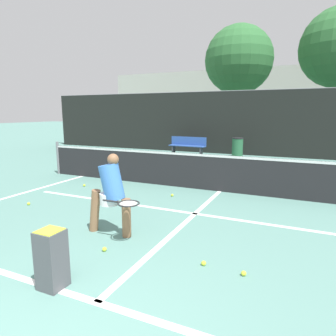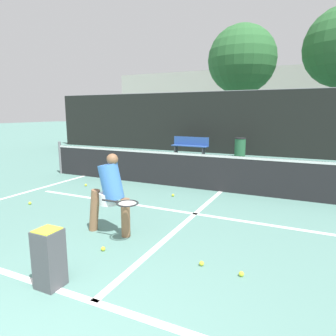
# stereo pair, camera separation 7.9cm
# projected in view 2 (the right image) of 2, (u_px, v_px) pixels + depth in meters

# --- Properties ---
(court_baseline_near) EXTENTS (11.00, 0.10, 0.01)m
(court_baseline_near) POSITION_uv_depth(u_px,v_px,m) (94.00, 302.00, 3.24)
(court_baseline_near) COLOR white
(court_baseline_near) RESTS_ON ground
(court_service_line) EXTENTS (8.25, 0.10, 0.01)m
(court_service_line) POSITION_uv_depth(u_px,v_px,m) (195.00, 214.00, 6.05)
(court_service_line) COLOR white
(court_service_line) RESTS_ON ground
(court_center_mark) EXTENTS (0.10, 5.08, 0.01)m
(court_center_mark) POSITION_uv_depth(u_px,v_px,m) (183.00, 224.00, 5.50)
(court_center_mark) COLOR white
(court_center_mark) RESTS_ON ground
(court_sideline_left) EXTENTS (0.10, 6.08, 0.01)m
(court_sideline_left) POSITION_uv_depth(u_px,v_px,m) (15.00, 195.00, 7.40)
(court_sideline_left) COLOR white
(court_sideline_left) RESTS_ON ground
(net) EXTENTS (11.09, 0.09, 1.07)m
(net) POSITION_uv_depth(u_px,v_px,m) (221.00, 172.00, 7.67)
(net) COLOR slate
(net) RESTS_ON ground
(fence_back) EXTENTS (24.00, 0.06, 3.04)m
(fence_back) POSITION_uv_depth(u_px,v_px,m) (264.00, 123.00, 13.80)
(fence_back) COLOR black
(fence_back) RESTS_ON ground
(player_practicing) EXTENTS (1.12, 0.57, 1.38)m
(player_practicing) POSITION_uv_depth(u_px,v_px,m) (110.00, 192.00, 4.94)
(player_practicing) COLOR #8C6042
(player_practicing) RESTS_ON ground
(tennis_ball_scattered_0) EXTENTS (0.07, 0.07, 0.07)m
(tennis_ball_scattered_0) POSITION_uv_depth(u_px,v_px,m) (202.00, 263.00, 4.01)
(tennis_ball_scattered_0) COLOR #D1E033
(tennis_ball_scattered_0) RESTS_ON ground
(tennis_ball_scattered_1) EXTENTS (0.07, 0.07, 0.07)m
(tennis_ball_scattered_1) POSITION_uv_depth(u_px,v_px,m) (173.00, 195.00, 7.30)
(tennis_ball_scattered_1) COLOR #D1E033
(tennis_ball_scattered_1) RESTS_ON ground
(tennis_ball_scattered_3) EXTENTS (0.07, 0.07, 0.07)m
(tennis_ball_scattered_3) POSITION_uv_depth(u_px,v_px,m) (86.00, 185.00, 8.32)
(tennis_ball_scattered_3) COLOR #D1E033
(tennis_ball_scattered_3) RESTS_ON ground
(tennis_ball_scattered_4) EXTENTS (0.07, 0.07, 0.07)m
(tennis_ball_scattered_4) POSITION_uv_depth(u_px,v_px,m) (30.00, 203.00, 6.66)
(tennis_ball_scattered_4) COLOR #D1E033
(tennis_ball_scattered_4) RESTS_ON ground
(tennis_ball_scattered_5) EXTENTS (0.07, 0.07, 0.07)m
(tennis_ball_scattered_5) POSITION_uv_depth(u_px,v_px,m) (241.00, 274.00, 3.75)
(tennis_ball_scattered_5) COLOR #D1E033
(tennis_ball_scattered_5) RESTS_ON ground
(tennis_ball_scattered_6) EXTENTS (0.07, 0.07, 0.07)m
(tennis_ball_scattered_6) POSITION_uv_depth(u_px,v_px,m) (103.00, 249.00, 4.44)
(tennis_ball_scattered_6) COLOR #D1E033
(tennis_ball_scattered_6) RESTS_ON ground
(ball_hopper) EXTENTS (0.28, 0.28, 0.71)m
(ball_hopper) POSITION_uv_depth(u_px,v_px,m) (49.00, 257.00, 3.47)
(ball_hopper) COLOR #4C4C51
(ball_hopper) RESTS_ON ground
(courtside_bench) EXTENTS (1.81, 0.44, 0.86)m
(courtside_bench) POSITION_uv_depth(u_px,v_px,m) (190.00, 145.00, 14.37)
(courtside_bench) COLOR #2D519E
(courtside_bench) RESTS_ON ground
(trash_bin) EXTENTS (0.51, 0.51, 0.89)m
(trash_bin) POSITION_uv_depth(u_px,v_px,m) (240.00, 148.00, 13.53)
(trash_bin) COLOR #28603D
(trash_bin) RESTS_ON ground
(tree_mid) EXTENTS (4.08, 4.08, 7.17)m
(tree_mid) POSITION_uv_depth(u_px,v_px,m) (242.00, 60.00, 18.01)
(tree_mid) COLOR brown
(tree_mid) RESTS_ON ground
(building_far) EXTENTS (36.00, 2.40, 6.15)m
(building_far) POSITION_uv_depth(u_px,v_px,m) (290.00, 101.00, 28.09)
(building_far) COLOR #B2ADA3
(building_far) RESTS_ON ground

